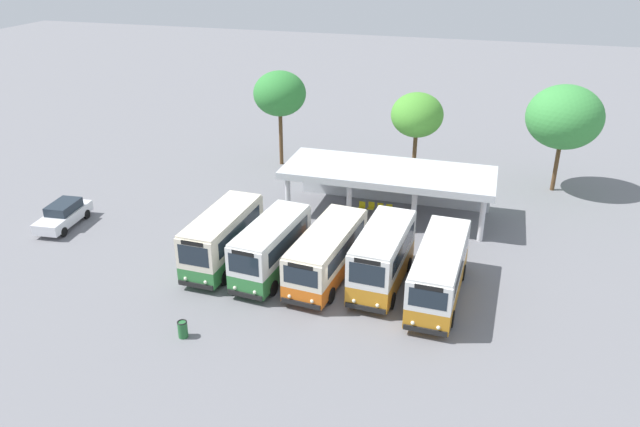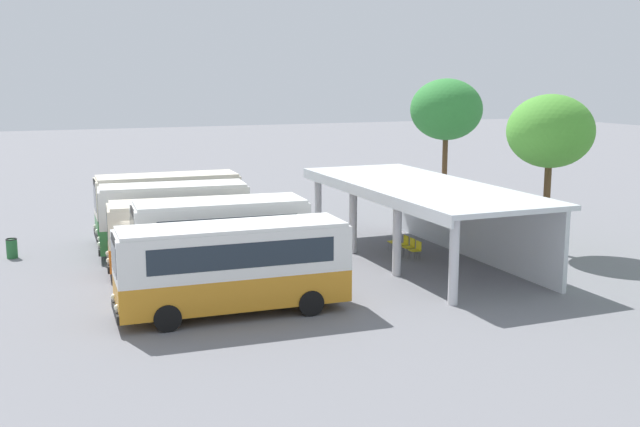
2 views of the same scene
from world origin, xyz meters
name	(u,v)px [view 2 (image 2 of 2)]	position (x,y,z in m)	size (l,w,h in m)	color
ground_plane	(154,277)	(0.00, 0.00, 0.00)	(180.00, 180.00, 0.00)	slate
city_bus_nearest_orange	(168,204)	(-6.77, 1.93, 1.82)	(2.52, 7.11, 3.31)	black
city_bus_second_in_row	(174,216)	(-3.61, 1.60, 1.80)	(2.77, 6.86, 3.27)	black
city_bus_middle_cream	(200,231)	(-0.44, 2.08, 1.66)	(3.03, 7.77, 2.98)	black
city_bus_fourth_amber	(221,241)	(2.73, 2.13, 1.91)	(2.69, 6.72, 3.47)	black
city_bus_fifth_blue	(233,265)	(5.90, 1.73, 1.75)	(2.62, 8.03, 3.15)	black
parked_car_flank	(159,188)	(-19.32, 3.67, 0.83)	(2.15, 4.66, 1.62)	black
terminal_canopy	(431,200)	(1.24, 12.16, 2.63)	(14.35, 5.52, 3.40)	silver
waiting_chair_end_by_column	(395,240)	(-0.47, 11.29, 0.52)	(0.44, 0.44, 0.86)	slate
waiting_chair_second_from_end	(404,243)	(0.17, 11.41, 0.52)	(0.44, 0.44, 0.86)	slate
waiting_chair_middle_seat	(410,246)	(0.81, 11.38, 0.52)	(0.44, 0.44, 0.86)	slate
waiting_chair_fourth_seat	(416,249)	(1.45, 11.35, 0.52)	(0.44, 0.44, 0.86)	slate
roadside_tree_behind_canopy	(550,132)	(2.16, 17.73, 5.58)	(3.93, 3.93, 7.28)	brown
roadside_tree_west_of_canopy	(446,110)	(-9.30, 19.20, 6.07)	(4.31, 4.31, 7.92)	brown
litter_bin_apron	(12,248)	(-5.69, -5.34, 0.46)	(0.49, 0.49, 0.90)	#266633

